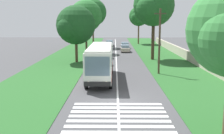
# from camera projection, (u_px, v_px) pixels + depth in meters

# --- Properties ---
(ground) EXTENTS (160.00, 160.00, 0.00)m
(ground) POSITION_uv_depth(u_px,v_px,m) (118.00, 100.00, 21.96)
(ground) COLOR #424244
(grass_verge_left) EXTENTS (120.00, 8.00, 0.04)m
(grass_verge_left) POSITION_uv_depth(u_px,v_px,m) (57.00, 68.00, 36.81)
(grass_verge_left) COLOR #235623
(grass_verge_left) RESTS_ON ground
(grass_verge_right) EXTENTS (120.00, 8.00, 0.04)m
(grass_verge_right) POSITION_uv_depth(u_px,v_px,m) (177.00, 68.00, 36.66)
(grass_verge_right) COLOR #235623
(grass_verge_right) RESTS_ON ground
(centre_line) EXTENTS (110.00, 0.16, 0.01)m
(centre_line) POSITION_uv_depth(u_px,v_px,m) (117.00, 68.00, 36.74)
(centre_line) COLOR silver
(centre_line) RESTS_ON ground
(coach_bus) EXTENTS (11.16, 2.62, 3.73)m
(coach_bus) POSITION_uv_depth(u_px,v_px,m) (100.00, 60.00, 29.14)
(coach_bus) COLOR silver
(coach_bus) RESTS_ON ground
(zebra_crossing) EXTENTS (5.85, 6.80, 0.01)m
(zebra_crossing) POSITION_uv_depth(u_px,v_px,m) (118.00, 116.00, 18.35)
(zebra_crossing) COLOR silver
(zebra_crossing) RESTS_ON ground
(trailing_car_0) EXTENTS (4.30, 1.78, 1.43)m
(trailing_car_0) POSITION_uv_depth(u_px,v_px,m) (105.00, 54.00, 46.03)
(trailing_car_0) COLOR black
(trailing_car_0) RESTS_ON ground
(trailing_car_1) EXTENTS (4.30, 1.78, 1.43)m
(trailing_car_1) POSITION_uv_depth(u_px,v_px,m) (125.00, 49.00, 55.22)
(trailing_car_1) COLOR #B7A893
(trailing_car_1) RESTS_ON ground
(trailing_car_2) EXTENTS (4.30, 1.78, 1.43)m
(trailing_car_2) POSITION_uv_depth(u_px,v_px,m) (125.00, 45.00, 61.85)
(trailing_car_2) COLOR silver
(trailing_car_2) RESTS_ON ground
(trailing_car_3) EXTENTS (4.30, 1.78, 1.43)m
(trailing_car_3) POSITION_uv_depth(u_px,v_px,m) (109.00, 43.00, 67.89)
(trailing_car_3) COLOR silver
(trailing_car_3) RESTS_ON ground
(roadside_tree_left_0) EXTENTS (7.50, 6.32, 10.36)m
(roadside_tree_left_0) POSITION_uv_depth(u_px,v_px,m) (85.00, 17.00, 52.88)
(roadside_tree_left_0) COLOR #3D2D1E
(roadside_tree_left_0) RESTS_ON grass_verge_left
(roadside_tree_left_1) EXTENTS (6.74, 5.95, 8.65)m
(roadside_tree_left_1) POSITION_uv_depth(u_px,v_px,m) (75.00, 26.00, 40.92)
(roadside_tree_left_1) COLOR #4C3826
(roadside_tree_left_1) RESTS_ON grass_verge_left
(roadside_tree_left_2) EXTENTS (7.70, 6.38, 11.37)m
(roadside_tree_left_2) POSITION_uv_depth(u_px,v_px,m) (92.00, 13.00, 63.49)
(roadside_tree_left_2) COLOR #4C3826
(roadside_tree_left_2) RESTS_ON grass_verge_left
(roadside_tree_right_1) EXTENTS (6.30, 5.21, 9.99)m
(roadside_tree_right_1) POSITION_uv_depth(u_px,v_px,m) (138.00, 17.00, 72.02)
(roadside_tree_right_1) COLOR brown
(roadside_tree_right_1) RESTS_ON grass_verge_right
(roadside_tree_right_2) EXTENTS (7.62, 6.56, 11.96)m
(roadside_tree_right_2) POSITION_uv_depth(u_px,v_px,m) (153.00, 7.00, 43.04)
(roadside_tree_right_2) COLOR #3D2D1E
(roadside_tree_right_2) RESTS_ON grass_verge_right
(utility_pole) EXTENTS (0.24, 1.40, 7.75)m
(utility_pole) POSITION_uv_depth(u_px,v_px,m) (160.00, 40.00, 31.98)
(utility_pole) COLOR #473828
(utility_pole) RESTS_ON grass_verge_right
(roadside_wall) EXTENTS (70.00, 0.40, 1.51)m
(roadside_wall) POSITION_uv_depth(u_px,v_px,m) (192.00, 57.00, 41.42)
(roadside_wall) COLOR #B2A893
(roadside_wall) RESTS_ON grass_verge_right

